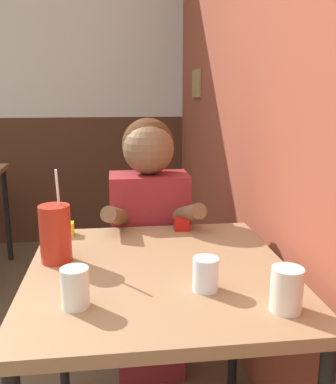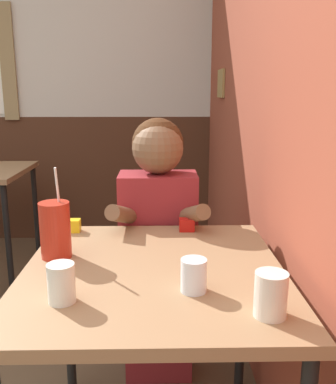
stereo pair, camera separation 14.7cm
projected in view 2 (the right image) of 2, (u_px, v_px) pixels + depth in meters
brick_wall_right at (247, 85)px, 2.30m from camera, size 0.08×4.80×2.70m
back_wall at (38, 86)px, 3.65m from camera, size 5.93×0.09×2.70m
main_table at (154, 291)px, 1.37m from camera, size 0.82×0.87×0.77m
person_seated at (158, 243)px, 1.92m from camera, size 0.42×0.42×1.21m
cocktail_pitcher at (55, 230)px, 1.42m from camera, size 0.10×0.10×0.31m
glass_near_pitcher at (194, 275)px, 1.19m from camera, size 0.07×0.07×0.09m
glass_center at (61, 283)px, 1.13m from camera, size 0.07×0.07×0.11m
glass_far_side at (271, 295)px, 1.05m from camera, size 0.08×0.08×0.11m
condiment_ketchup at (187, 225)px, 1.71m from camera, size 0.06×0.04×0.05m
condiment_mustard at (73, 226)px, 1.70m from camera, size 0.06×0.04×0.05m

